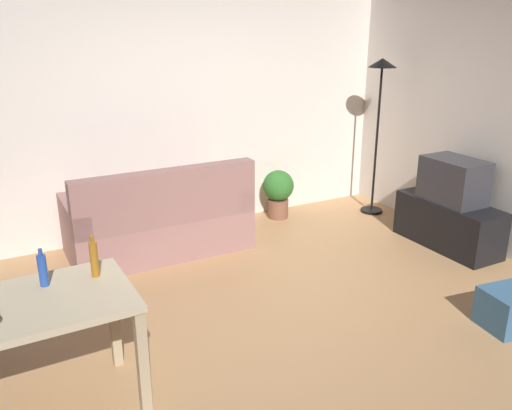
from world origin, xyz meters
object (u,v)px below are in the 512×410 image
tv (454,181)px  torchiere_lamp (380,94)px  desk (21,322)px  tv_stand (448,224)px  potted_plant (278,191)px  bottle_amber (94,259)px  couch (160,223)px  bottle_blue (43,270)px

tv → torchiere_lamp: 1.37m
torchiere_lamp → desk: torchiere_lamp is taller
tv_stand → potted_plant: potted_plant is taller
tv_stand → desk: bearing=99.9°
potted_plant → bottle_amber: size_ratio=2.22×
tv → couch: bearing=65.0°
tv_stand → bottle_blue: bearing=98.0°
tv_stand → bottle_blue: (-3.90, -0.55, 0.62)m
desk → potted_plant: (2.96, 2.26, -0.32)m
tv_stand → tv: size_ratio=1.83×
tv_stand → desk: (-4.06, -0.71, 0.41)m
torchiere_lamp → potted_plant: (-1.10, 0.37, -1.08)m
tv_stand → bottle_amber: (-3.62, -0.56, 0.63)m
torchiere_lamp → potted_plant: 1.59m
couch → bottle_amber: bottle_amber is taller
tv → potted_plant: 1.94m
potted_plant → torchiere_lamp: bearing=-18.7°
bottle_blue → bottle_amber: size_ratio=0.89×
tv_stand → tv: tv is taller
couch → desk: (-1.42, -1.95, 0.34)m
couch → tv_stand: bearing=154.9°
bottle_blue → bottle_amber: (0.29, -0.02, 0.01)m
couch → potted_plant: size_ratio=3.06×
torchiere_lamp → potted_plant: bearing=161.3°
torchiere_lamp → desk: (-4.06, -1.89, -0.76)m
couch → bottle_amber: bearing=61.6°
torchiere_lamp → bottle_amber: torchiere_lamp is taller
bottle_amber → tv_stand: bearing=8.9°
couch → potted_plant: couch is taller
couch → tv_stand: size_ratio=1.59×
couch → potted_plant: bearing=-168.5°
torchiere_lamp → desk: bearing=-155.1°
bottle_amber → potted_plant: bearing=40.0°
tv_stand → torchiere_lamp: size_ratio=0.61×
couch → torchiere_lamp: torchiere_lamp is taller
couch → tv: size_ratio=2.91×
torchiere_lamp → bottle_amber: (-3.62, -1.74, -0.54)m
tv → bottle_amber: (-3.62, -0.56, 0.17)m
torchiere_lamp → tv_stand: bearing=-90.0°
desk → potted_plant: 3.74m
tv → bottle_amber: 3.67m
tv_stand → tv: (0.00, 0.00, 0.46)m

